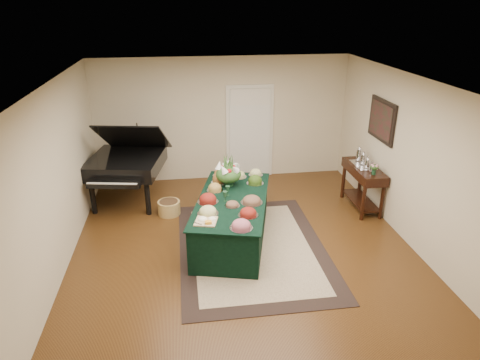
{
  "coord_description": "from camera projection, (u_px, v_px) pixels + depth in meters",
  "views": [
    {
      "loc": [
        -0.91,
        -6.07,
        3.79
      ],
      "look_at": [
        0.0,
        0.3,
        1.05
      ],
      "focal_mm": 32.0,
      "sensor_mm": 36.0,
      "label": 1
    }
  ],
  "objects": [
    {
      "name": "food_platters",
      "position": [
        232.0,
        193.0,
        7.1
      ],
      "size": [
        1.29,
        2.31,
        0.15
      ],
      "color": "silver",
      "rests_on": "buffet_table"
    },
    {
      "name": "grand_piano",
      "position": [
        126.0,
        163.0,
        8.36
      ],
      "size": [
        1.69,
        1.82,
        1.67
      ],
      "color": "black",
      "rests_on": "ground"
    },
    {
      "name": "ground",
      "position": [
        243.0,
        245.0,
        7.13
      ],
      "size": [
        6.0,
        6.0,
        0.0
      ],
      "primitive_type": "plane",
      "color": "black",
      "rests_on": "ground"
    },
    {
      "name": "area_rug",
      "position": [
        252.0,
        247.0,
        7.04
      ],
      "size": [
        2.36,
        3.31,
        0.01
      ],
      "color": "black",
      "rests_on": "ground"
    },
    {
      "name": "wall_painting",
      "position": [
        382.0,
        120.0,
        7.77
      ],
      "size": [
        0.05,
        0.95,
        0.75
      ],
      "color": "black",
      "rests_on": "ground"
    },
    {
      "name": "cutting_board",
      "position": [
        206.0,
        219.0,
        6.28
      ],
      "size": [
        0.38,
        0.38,
        0.1
      ],
      "color": "tan",
      "rests_on": "buffet_table"
    },
    {
      "name": "green_goblets",
      "position": [
        227.0,
        194.0,
        6.98
      ],
      "size": [
        0.14,
        0.28,
        0.18
      ],
      "color": "#15361F",
      "rests_on": "buffet_table"
    },
    {
      "name": "buffet_table",
      "position": [
        232.0,
        219.0,
        7.16
      ],
      "size": [
        1.65,
        2.54,
        0.76
      ],
      "color": "black",
      "rests_on": "ground"
    },
    {
      "name": "mahogany_sideboard",
      "position": [
        363.0,
        176.0,
        8.16
      ],
      "size": [
        0.45,
        1.18,
        0.86
      ],
      "color": "black",
      "rests_on": "ground"
    },
    {
      "name": "tea_service",
      "position": [
        364.0,
        160.0,
        8.08
      ],
      "size": [
        0.34,
        0.74,
        0.3
      ],
      "color": "silver",
      "rests_on": "mahogany_sideboard"
    },
    {
      "name": "floral_centerpiece",
      "position": [
        228.0,
        171.0,
        7.4
      ],
      "size": [
        0.46,
        0.46,
        0.46
      ],
      "color": "#15361F",
      "rests_on": "buffet_table"
    },
    {
      "name": "pink_bouquet",
      "position": [
        374.0,
        167.0,
        7.68
      ],
      "size": [
        0.16,
        0.16,
        0.21
      ],
      "color": "#15361F",
      "rests_on": "mahogany_sideboard"
    },
    {
      "name": "wicker_basket",
      "position": [
        169.0,
        208.0,
        8.1
      ],
      "size": [
        0.42,
        0.42,
        0.26
      ],
      "primitive_type": "cylinder",
      "color": "#A17E41",
      "rests_on": "ground"
    },
    {
      "name": "kitchen_doorway",
      "position": [
        250.0,
        133.0,
        9.52
      ],
      "size": [
        1.05,
        0.07,
        2.1
      ],
      "color": "silver",
      "rests_on": "ground"
    }
  ]
}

